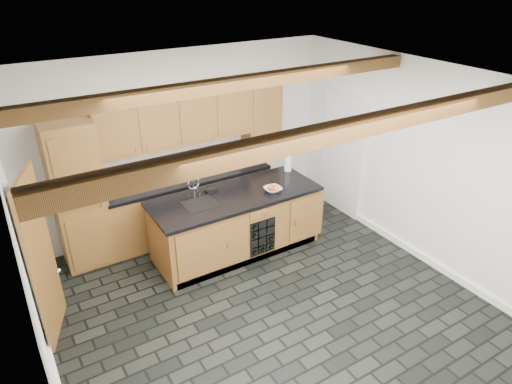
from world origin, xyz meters
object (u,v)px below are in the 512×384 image
Objects in this scene: kitchen_scale at (211,190)px; paper_towel at (288,163)px; fruit_bowl at (273,189)px; island at (237,223)px.

kitchen_scale is 0.71× the size of paper_towel.
paper_towel reaches higher than fruit_bowl.
kitchen_scale is 0.89m from fruit_bowl.
fruit_bowl reaches higher than kitchen_scale.
kitchen_scale is 0.71× the size of fruit_bowl.
island is 10.04× the size of paper_towel.
kitchen_scale is (-0.26, 0.28, 0.49)m from island.
paper_towel is at bearing 39.03° from fruit_bowl.
fruit_bowl reaches higher than island.
fruit_bowl is (0.76, -0.46, 0.01)m from kitchen_scale.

